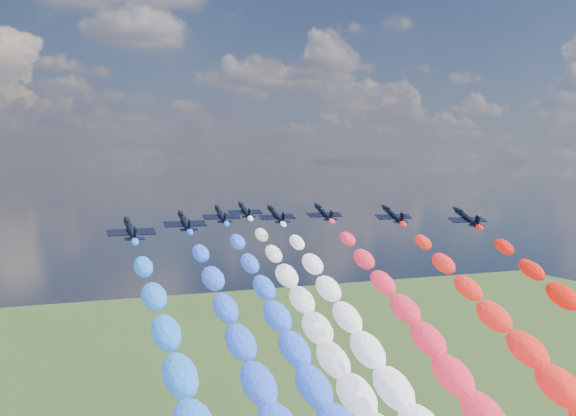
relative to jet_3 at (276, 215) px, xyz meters
name	(u,v)px	position (x,y,z in m)	size (l,w,h in m)	color
jet_0	(131,229)	(-33.55, -20.76, 0.00)	(7.80, 10.45, 2.30)	black
jet_1	(185,222)	(-21.74, -9.04, 0.00)	(7.80, 10.45, 2.30)	black
jet_2	(221,215)	(-10.60, 5.02, 0.00)	(7.80, 10.45, 2.30)	black
jet_3	(276,215)	(0.00, 0.00, 0.00)	(7.80, 10.45, 2.30)	black
jet_4	(245,210)	(-1.69, 16.01, 0.00)	(7.80, 10.45, 2.30)	black
trail_4	(346,391)	(-1.69, -36.37, -26.24)	(7.29, 103.75, 56.67)	white
jet_5	(324,213)	(11.88, 1.90, 0.00)	(7.80, 10.45, 2.30)	black
trail_5	(468,409)	(11.88, -50.49, -26.24)	(7.29, 103.75, 56.67)	red
jet_6	(393,215)	(23.03, -8.71, 0.00)	(7.80, 10.45, 2.30)	black
jet_7	(466,218)	(32.80, -20.85, 0.00)	(7.80, 10.45, 2.30)	black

